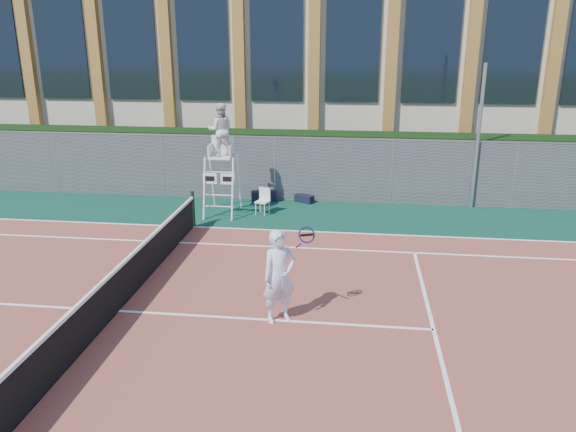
# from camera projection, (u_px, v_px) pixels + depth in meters

# --- Properties ---
(ground) EXTENTS (120.00, 120.00, 0.00)m
(ground) POSITION_uv_depth(u_px,v_px,m) (118.00, 312.00, 11.62)
(ground) COLOR #233814
(apron) EXTENTS (36.00, 20.00, 0.01)m
(apron) POSITION_uv_depth(u_px,v_px,m) (136.00, 291.00, 12.57)
(apron) COLOR #0C382A
(apron) RESTS_ON ground
(tennis_court) EXTENTS (23.77, 10.97, 0.02)m
(tennis_court) POSITION_uv_depth(u_px,v_px,m) (118.00, 311.00, 11.62)
(tennis_court) COLOR brown
(tennis_court) RESTS_ON apron
(tennis_net) EXTENTS (0.10, 11.30, 1.10)m
(tennis_net) POSITION_uv_depth(u_px,v_px,m) (116.00, 289.00, 11.46)
(tennis_net) COLOR black
(tennis_net) RESTS_ON ground
(fence) EXTENTS (40.00, 0.06, 2.20)m
(fence) POSITION_uv_depth(u_px,v_px,m) (218.00, 168.00, 19.62)
(fence) COLOR #595E60
(fence) RESTS_ON ground
(hedge) EXTENTS (40.00, 1.40, 2.20)m
(hedge) POSITION_uv_depth(u_px,v_px,m) (226.00, 161.00, 20.75)
(hedge) COLOR black
(hedge) RESTS_ON ground
(building) EXTENTS (45.00, 10.60, 8.22)m
(building) POSITION_uv_depth(u_px,v_px,m) (261.00, 66.00, 27.35)
(building) COLOR beige
(building) RESTS_ON ground
(steel_pole) EXTENTS (0.12, 0.12, 4.70)m
(steel_pole) POSITION_uv_depth(u_px,v_px,m) (478.00, 138.00, 18.13)
(steel_pole) COLOR #9EA0A5
(steel_pole) RESTS_ON ground
(umpire_chair) EXTENTS (1.00, 1.53, 3.57)m
(umpire_chair) POSITION_uv_depth(u_px,v_px,m) (221.00, 133.00, 17.43)
(umpire_chair) COLOR white
(umpire_chair) RESTS_ON ground
(plastic_chair) EXTENTS (0.49, 0.49, 0.84)m
(plastic_chair) POSITION_uv_depth(u_px,v_px,m) (264.00, 199.00, 18.02)
(plastic_chair) COLOR silver
(plastic_chair) RESTS_ON apron
(sports_bag_near) EXTENTS (0.89, 0.55, 0.36)m
(sports_bag_near) POSITION_uv_depth(u_px,v_px,m) (264.00, 196.00, 19.48)
(sports_bag_near) COLOR black
(sports_bag_near) RESTS_ON apron
(sports_bag_far) EXTENTS (0.71, 0.56, 0.26)m
(sports_bag_far) POSITION_uv_depth(u_px,v_px,m) (304.00, 199.00, 19.36)
(sports_bag_far) COLOR black
(sports_bag_far) RESTS_ON apron
(tennis_player) EXTENTS (1.11, 0.84, 1.90)m
(tennis_player) POSITION_uv_depth(u_px,v_px,m) (279.00, 276.00, 10.96)
(tennis_player) COLOR silver
(tennis_player) RESTS_ON tennis_court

